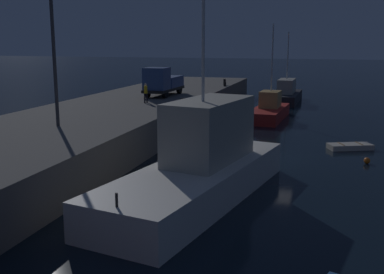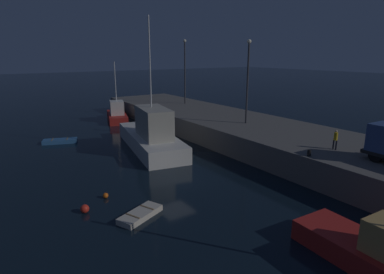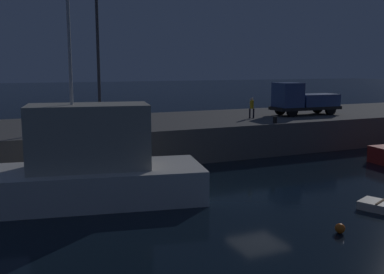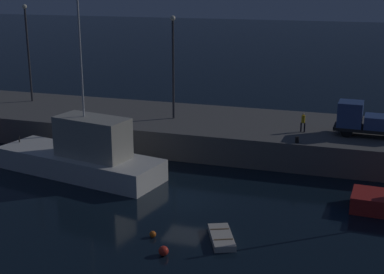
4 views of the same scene
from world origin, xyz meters
name	(u,v)px [view 2 (image 2 of 4)]	position (x,y,z in m)	size (l,w,h in m)	color
ground_plane	(175,181)	(0.00, 0.00, 0.00)	(320.00, 320.00, 0.00)	black
pier_quay	(285,142)	(0.00, 12.51, 1.12)	(66.48, 10.48, 2.24)	#5B5956
fishing_trawler_red	(117,114)	(-24.23, 4.82, 1.02)	(7.81, 4.55, 8.44)	red
fishing_boat_blue	(152,135)	(-8.49, 2.36, 1.51)	(13.41, 6.39, 12.95)	silver
dinghy_orange_near	(140,214)	(3.75, -4.71, 0.18)	(2.21, 3.11, 0.39)	beige
rowboat_white_mid	(60,141)	(-16.39, -4.86, 0.21)	(2.45, 3.76, 0.45)	#2D6099
mooring_buoy_near	(106,196)	(0.01, -5.52, 0.19)	(0.37, 0.37, 0.37)	orange
mooring_buoy_mid	(85,209)	(1.32, -7.29, 0.27)	(0.53, 0.53, 0.53)	red
lamp_post_west	(185,67)	(-20.48, 14.18, 7.57)	(0.44, 0.44, 9.27)	#38383D
lamp_post_east	(248,76)	(-4.91, 11.92, 7.27)	(0.44, 0.44, 8.68)	#38383D
dockworker	(336,138)	(6.21, 10.85, 3.12)	(0.40, 0.35, 1.55)	black
bollard_east	(309,153)	(6.17, 7.74, 2.48)	(0.28, 0.28, 0.48)	black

